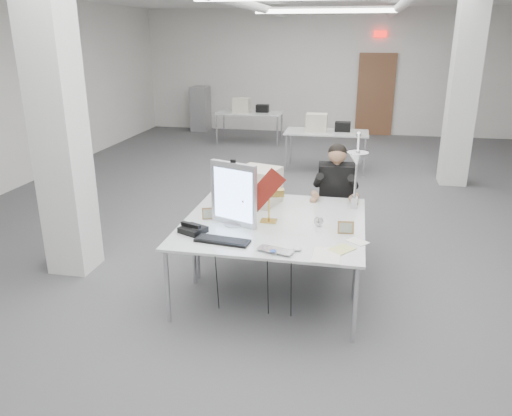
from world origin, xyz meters
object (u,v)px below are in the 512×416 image
at_px(bankers_lamp, 269,206).
at_px(desk_phone, 193,230).
at_px(seated_person, 336,181).
at_px(office_chair, 335,205).
at_px(desk_main, 266,239).
at_px(architect_lamp, 356,175).
at_px(beige_monitor, 258,186).
at_px(monitor, 234,194).
at_px(laptop, 273,253).

height_order(bankers_lamp, desk_phone, bankers_lamp).
distance_m(seated_person, desk_phone, 2.00).
height_order(office_chair, desk_phone, office_chair).
distance_m(desk_main, bankers_lamp, 0.46).
relative_size(office_chair, architect_lamp, 1.37).
distance_m(office_chair, seated_person, 0.32).
relative_size(seated_person, architect_lamp, 1.09).
relative_size(seated_person, beige_monitor, 2.21).
height_order(monitor, laptop, monitor).
bearing_deg(laptop, desk_main, 125.77).
xyz_separation_m(desk_main, bankers_lamp, (-0.05, 0.42, 0.18)).
distance_m(bankers_lamp, beige_monitor, 0.60).
bearing_deg(office_chair, monitor, -129.20).
distance_m(desk_phone, architect_lamp, 1.73).
xyz_separation_m(office_chair, laptop, (-0.44, -1.93, 0.18)).
xyz_separation_m(laptop, beige_monitor, (-0.39, 1.32, 0.19)).
xyz_separation_m(office_chair, monitor, (-0.93, -1.31, 0.48)).
height_order(bankers_lamp, architect_lamp, architect_lamp).
bearing_deg(desk_main, beige_monitor, 105.08).
distance_m(beige_monitor, architect_lamp, 1.09).
bearing_deg(bankers_lamp, desk_phone, -160.54).
bearing_deg(laptop, bankers_lamp, 118.52).
height_order(monitor, architect_lamp, architect_lamp).
xyz_separation_m(beige_monitor, architect_lamp, (1.05, -0.20, 0.23)).
distance_m(desk_main, architect_lamp, 1.19).
xyz_separation_m(desk_main, architect_lamp, (0.78, 0.78, 0.44)).
height_order(laptop, desk_phone, desk_phone).
xyz_separation_m(laptop, desk_phone, (-0.83, 0.34, 0.02)).
bearing_deg(seated_person, monitor, -130.26).
distance_m(seated_person, beige_monitor, 1.00).
distance_m(monitor, laptop, 0.85).
bearing_deg(monitor, seated_person, 74.88).
bearing_deg(office_chair, desk_phone, -132.21).
bearing_deg(beige_monitor, desk_main, -58.19).
xyz_separation_m(bankers_lamp, beige_monitor, (-0.21, 0.55, 0.04)).
bearing_deg(desk_phone, bankers_lamp, 58.07).
bearing_deg(desk_phone, office_chair, 76.45).
bearing_deg(laptop, architect_lamp, 75.42).
height_order(desk_main, monitor, monitor).
relative_size(desk_main, laptop, 5.65).
height_order(seated_person, desk_phone, seated_person).
distance_m(office_chair, desk_phone, 2.04).
bearing_deg(monitor, bankers_lamp, 45.65).
bearing_deg(seated_person, bankers_lamp, -122.44).
relative_size(desk_main, monitor, 2.86).
xyz_separation_m(laptop, bankers_lamp, (-0.17, 0.77, 0.15)).
height_order(desk_main, office_chair, office_chair).
height_order(seated_person, laptop, seated_person).
distance_m(desk_main, beige_monitor, 1.03).
distance_m(laptop, architect_lamp, 1.37).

